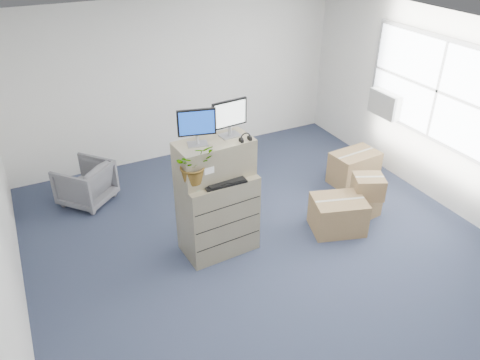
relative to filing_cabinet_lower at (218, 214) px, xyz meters
name	(u,v)px	position (x,y,z in m)	size (l,w,h in m)	color
ground	(276,261)	(0.55, -0.60, -0.55)	(7.00, 7.00, 0.00)	#283049
wall_back	(177,80)	(0.55, 2.91, 0.85)	(6.00, 0.02, 2.80)	silver
wall_right	(464,121)	(3.56, -0.60, 0.85)	(0.02, 7.00, 2.80)	silver
window	(439,91)	(3.50, -0.10, 1.15)	(0.07, 2.72, 1.52)	gray
ac_unit	(386,104)	(3.42, 0.80, 0.65)	(0.24, 0.60, 0.40)	silver
filing_cabinet_lower	(218,214)	(0.00, 0.00, 0.00)	(0.95, 0.58, 1.11)	#84775B
filing_cabinet_upper	(214,159)	(0.00, 0.05, 0.79)	(0.95, 0.47, 0.47)	#84775B
monitor_left	(197,125)	(-0.21, 0.05, 1.28)	(0.45, 0.22, 0.45)	#99999E
monitor_right	(230,116)	(0.23, 0.10, 1.29)	(0.47, 0.20, 0.46)	#99999E
headphones	(245,138)	(0.34, -0.11, 1.07)	(0.14, 0.14, 0.02)	black
keyboard	(224,182)	(0.02, -0.17, 0.57)	(0.53, 0.22, 0.03)	black
mouse	(240,172)	(0.30, -0.05, 0.57)	(0.10, 0.06, 0.03)	silver
water_bottle	(222,165)	(0.10, 0.04, 0.68)	(0.07, 0.07, 0.26)	#96999E
phone_dock	(209,174)	(-0.09, 0.04, 0.60)	(0.06, 0.05, 0.13)	silver
external_drive	(233,165)	(0.30, 0.14, 0.58)	(0.20, 0.15, 0.06)	black
tissue_box	(237,158)	(0.36, 0.16, 0.66)	(0.23, 0.11, 0.08)	#40A4D9
potted_plant	(194,168)	(-0.34, -0.11, 0.82)	(0.47, 0.51, 0.48)	#90A282
office_chair	(85,181)	(-1.37, 1.96, -0.19)	(0.70, 0.66, 0.72)	slate
cardboard_boxes	(350,191)	(2.22, 0.03, -0.28)	(1.87, 1.60, 0.67)	olive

